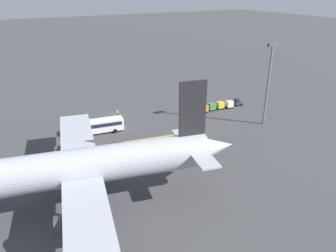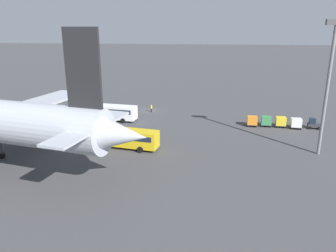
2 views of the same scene
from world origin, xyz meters
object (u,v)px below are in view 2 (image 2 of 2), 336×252
object	(u,v)px
worker_person	(151,108)
cargo_cart_yellow	(281,121)
baggage_tug	(313,124)
cargo_cart_orange	(252,121)
shuttle_bus_far	(121,136)
cargo_cart_green	(266,121)
shuttle_bus_near	(109,111)
cargo_cart_white	(296,123)

from	to	relation	value
worker_person	cargo_cart_yellow	size ratio (longest dim) A/B	0.83
baggage_tug	cargo_cart_orange	xyz separation A→B (m)	(11.67, 0.06, 0.25)
shuttle_bus_far	cargo_cart_green	size ratio (longest dim) A/B	6.07
shuttle_bus_near	shuttle_bus_far	world-z (taller)	shuttle_bus_near
cargo_cart_yellow	cargo_cart_orange	distance (m)	5.52
shuttle_bus_far	cargo_cart_orange	xyz separation A→B (m)	(-22.66, -14.85, -0.69)
shuttle_bus_near	cargo_cart_white	distance (m)	37.82
cargo_cart_yellow	cargo_cart_green	world-z (taller)	same
shuttle_bus_far	baggage_tug	xyz separation A→B (m)	(-34.33, -14.91, -0.94)
cargo_cart_green	worker_person	bearing A→B (deg)	-18.63
shuttle_bus_far	cargo_cart_yellow	distance (m)	31.93
cargo_cart_white	cargo_cart_yellow	bearing A→B (deg)	-13.84
shuttle_bus_far	worker_person	xyz separation A→B (m)	(-0.76, -23.45, -1.01)
shuttle_bus_far	cargo_cart_orange	bearing A→B (deg)	-137.41
baggage_tug	cargo_cart_yellow	bearing A→B (deg)	4.44
shuttle_bus_near	worker_person	world-z (taller)	shuttle_bus_near
cargo_cart_white	cargo_cart_yellow	size ratio (longest dim) A/B	1.00
shuttle_bus_near	cargo_cart_yellow	bearing A→B (deg)	-173.71
worker_person	cargo_cart_green	distance (m)	26.03
shuttle_bus_near	cargo_cart_orange	size ratio (longest dim) A/B	5.71
cargo_cart_green	cargo_cart_orange	distance (m)	2.77
shuttle_bus_far	cargo_cart_green	bearing A→B (deg)	-139.88
shuttle_bus_near	baggage_tug	bearing A→B (deg)	-173.68
baggage_tug	cargo_cart_orange	bearing A→B (deg)	5.62
shuttle_bus_near	worker_person	xyz separation A→B (m)	(-7.61, -7.78, -1.06)
baggage_tug	shuttle_bus_near	bearing A→B (deg)	4.27
cargo_cart_yellow	cargo_cart_orange	bearing A→B (deg)	1.61
shuttle_bus_far	cargo_cart_yellow	xyz separation A→B (m)	(-28.18, -15.01, -0.69)
shuttle_bus_far	cargo_cart_green	xyz separation A→B (m)	(-25.42, -15.13, -0.69)
worker_person	cargo_cart_white	distance (m)	31.53
shuttle_bus_near	shuttle_bus_far	distance (m)	17.11
shuttle_bus_near	cargo_cart_green	xyz separation A→B (m)	(-32.27, 0.54, -0.73)
shuttle_bus_near	cargo_cart_yellow	xyz separation A→B (m)	(-35.03, 0.67, -0.73)
baggage_tug	cargo_cart_white	distance (m)	3.46
worker_person	cargo_cart_white	size ratio (longest dim) A/B	0.83
shuttle_bus_near	worker_person	distance (m)	10.93
shuttle_bus_far	cargo_cart_orange	distance (m)	27.10
shuttle_bus_far	worker_person	world-z (taller)	shuttle_bus_far
shuttle_bus_near	worker_person	size ratio (longest dim) A/B	6.86
worker_person	cargo_cart_white	xyz separation A→B (m)	(-30.18, 9.12, 0.32)
worker_person	cargo_cart_yellow	distance (m)	28.69
worker_person	cargo_cart_yellow	world-z (taller)	cargo_cart_yellow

